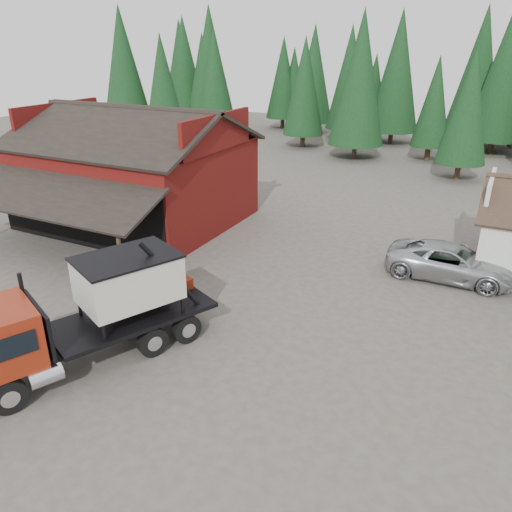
% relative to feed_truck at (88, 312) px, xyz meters
% --- Properties ---
extents(ground, '(120.00, 120.00, 0.00)m').
position_rel_feed_truck_xyz_m(ground, '(2.59, 2.98, -1.98)').
color(ground, '#4F473E').
rests_on(ground, ground).
extents(red_barn, '(12.80, 13.63, 7.18)m').
position_rel_feed_truck_xyz_m(red_barn, '(-8.41, 12.88, 0.71)').
color(red_barn, '#611110').
rests_on(red_barn, ground).
extents(conifer_backdrop, '(76.00, 16.00, 16.00)m').
position_rel_feed_truck_xyz_m(conifer_backdrop, '(2.59, 44.98, -1.98)').
color(conifer_backdrop, black).
rests_on(conifer_backdrop, ground).
extents(near_pine_a, '(4.40, 4.40, 11.40)m').
position_rel_feed_truck_xyz_m(near_pine_a, '(-19.41, 30.98, 4.41)').
color(near_pine_a, '#382619').
rests_on(near_pine_a, ground).
extents(near_pine_b, '(3.96, 3.96, 10.40)m').
position_rel_feed_truck_xyz_m(near_pine_b, '(8.59, 32.98, 3.91)').
color(near_pine_b, '#382619').
rests_on(near_pine_b, ground).
extents(near_pine_d, '(5.28, 5.28, 13.40)m').
position_rel_feed_truck_xyz_m(near_pine_d, '(-1.41, 36.98, 5.42)').
color(near_pine_d, '#382619').
rests_on(near_pine_d, ground).
extents(feed_truck, '(6.18, 9.55, 4.23)m').
position_rel_feed_truck_xyz_m(feed_truck, '(0.00, 0.00, 0.00)').
color(feed_truck, black).
rests_on(feed_truck, ground).
extents(silver_car, '(6.05, 2.79, 1.68)m').
position_rel_feed_truck_xyz_m(silver_car, '(10.59, 12.98, -1.14)').
color(silver_car, '#B2B5BA').
rests_on(silver_car, ground).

